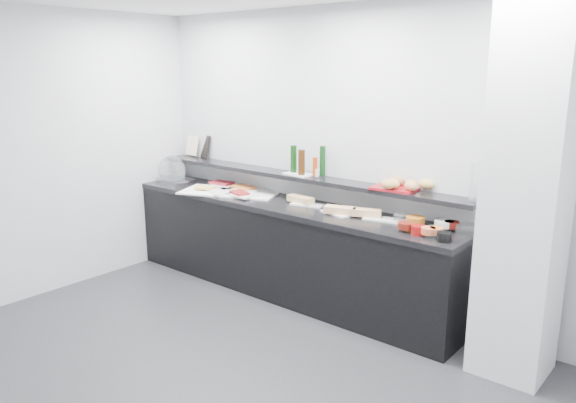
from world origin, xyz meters
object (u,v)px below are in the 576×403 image
Objects in this scene: bread_tray at (395,188)px; carafe at (477,183)px; framed_print at (205,146)px; condiment_tray at (299,174)px; sandwich_plate_mid at (337,213)px; cloche_base at (176,180)px.

bread_tray is 1.24× the size of carafe.
framed_print is at bearing 177.45° from carafe.
condiment_tray is 1.03m from bread_tray.
condiment_tray is 0.99× the size of carafe.
carafe reaches higher than sandwich_plate_mid.
sandwich_plate_mid is 1.03× the size of condiment_tray.
cloche_base is at bearing -164.32° from sandwich_plate_mid.
sandwich_plate_mid is at bearing 9.37° from cloche_base.
sandwich_plate_mid is (2.18, -0.01, -0.01)m from cloche_base.
sandwich_plate_mid is 1.18× the size of framed_print.
condiment_tray is at bearing 16.28° from cloche_base.
carafe is at bearing 8.20° from condiment_tray.
framed_print is at bearing 172.00° from bread_tray.
framed_print reaches higher than condiment_tray.
bread_tray reaches higher than condiment_tray.
cloche_base is 1.60× the size of framed_print.
framed_print is at bearing 75.13° from cloche_base.
cloche_base is 3.37m from carafe.
framed_print is at bearing -176.08° from condiment_tray.
condiment_tray reaches higher than cloche_base.
sandwich_plate_mid is at bearing -171.18° from carafe.
framed_print is 3.20m from carafe.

